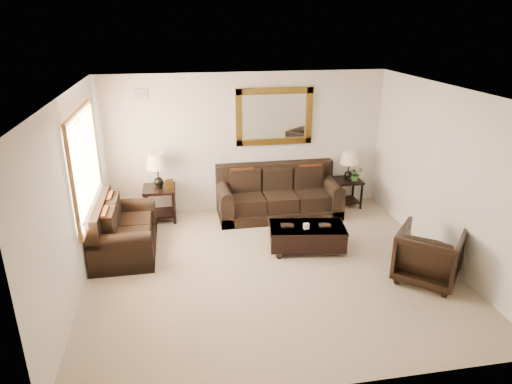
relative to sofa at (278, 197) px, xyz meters
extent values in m
cube|color=gray|center=(-0.57, -2.04, -0.35)|extent=(5.50, 5.00, 0.01)
cube|color=white|center=(-0.57, -2.04, 2.35)|extent=(5.50, 5.00, 0.01)
cube|color=beige|center=(-0.57, 0.46, 1.00)|extent=(5.50, 0.01, 2.70)
cube|color=beige|center=(-0.57, -4.54, 1.00)|extent=(5.50, 0.01, 2.70)
cube|color=beige|center=(-3.32, -2.04, 1.00)|extent=(0.01, 5.00, 2.70)
cube|color=beige|center=(2.18, -2.04, 1.00)|extent=(0.01, 5.00, 2.70)
cube|color=white|center=(-3.31, -1.14, 1.20)|extent=(0.01, 1.80, 1.50)
cube|color=brown|center=(-3.27, -1.14, 1.99)|extent=(0.06, 1.96, 0.08)
cube|color=brown|center=(-3.27, -1.14, 0.41)|extent=(0.06, 1.96, 0.08)
cube|color=brown|center=(-3.27, -2.08, 1.20)|extent=(0.06, 0.08, 1.50)
cube|color=brown|center=(-3.27, -0.20, 1.20)|extent=(0.06, 0.08, 1.50)
cube|color=brown|center=(-3.27, -1.14, 1.20)|extent=(0.05, 0.05, 1.50)
cube|color=#46250E|center=(0.00, 0.43, 1.50)|extent=(1.50, 0.06, 1.10)
cube|color=white|center=(0.00, 0.44, 1.50)|extent=(1.26, 0.01, 0.86)
cube|color=#999999|center=(-2.47, 0.44, 2.00)|extent=(0.25, 0.02, 0.18)
cube|color=black|center=(0.00, -0.06, -0.25)|extent=(2.34, 1.01, 0.19)
cube|color=black|center=(0.00, 0.32, 0.37)|extent=(2.34, 0.23, 0.48)
cube|color=black|center=(-0.62, -0.09, -0.01)|extent=(0.60, 0.83, 0.29)
cube|color=black|center=(0.00, -0.09, -0.01)|extent=(0.60, 0.83, 0.29)
cube|color=black|center=(0.62, -0.09, -0.01)|extent=(0.60, 0.83, 0.29)
cube|color=black|center=(-1.05, -0.06, -0.07)|extent=(0.23, 1.01, 0.56)
cylinder|color=black|center=(-1.05, -0.06, 0.22)|extent=(0.23, 0.99, 0.23)
cube|color=black|center=(1.05, -0.06, -0.07)|extent=(0.23, 1.01, 0.56)
cylinder|color=black|center=(1.05, -0.06, 0.22)|extent=(0.23, 0.99, 0.23)
cube|color=#6C2D0E|center=(-0.68, 0.13, 0.37)|extent=(0.45, 0.20, 0.46)
cube|color=#6C2D0E|center=(0.68, 0.13, 0.37)|extent=(0.45, 0.20, 0.46)
cube|color=black|center=(-2.82, -1.08, -0.26)|extent=(0.96, 1.62, 0.18)
cube|color=black|center=(-3.19, -1.08, 0.34)|extent=(0.22, 1.62, 0.46)
cube|color=black|center=(-2.80, -1.37, -0.03)|extent=(0.79, 0.56, 0.27)
cube|color=black|center=(-2.80, -0.78, -0.03)|extent=(0.79, 0.56, 0.27)
cube|color=black|center=(-2.82, -1.77, -0.08)|extent=(0.96, 0.22, 0.54)
cylinder|color=black|center=(-2.82, -1.77, 0.19)|extent=(0.94, 0.22, 0.22)
cube|color=black|center=(-2.82, -0.38, -0.08)|extent=(0.96, 0.22, 0.54)
cylinder|color=black|center=(-2.82, -0.38, 0.19)|extent=(0.94, 0.22, 0.22)
cube|color=#6C2D0E|center=(-3.00, -1.42, 0.33)|extent=(0.19, 0.43, 0.44)
cube|color=#6C2D0E|center=(-3.00, -0.73, 0.33)|extent=(0.19, 0.43, 0.44)
cube|color=black|center=(-2.27, 0.12, 0.28)|extent=(0.60, 0.60, 0.05)
cube|color=black|center=(-2.27, 0.12, -0.22)|extent=(0.51, 0.51, 0.03)
cylinder|color=black|center=(-2.52, -0.13, -0.05)|extent=(0.05, 0.05, 0.60)
cylinder|color=black|center=(-2.01, -0.13, -0.05)|extent=(0.05, 0.05, 0.60)
cylinder|color=black|center=(-2.52, 0.38, -0.05)|extent=(0.05, 0.05, 0.60)
cylinder|color=black|center=(-2.01, 0.38, -0.05)|extent=(0.05, 0.05, 0.60)
sphere|color=black|center=(-2.27, 0.12, 0.42)|extent=(0.19, 0.19, 0.19)
cylinder|color=black|center=(-2.27, 0.12, 0.61)|extent=(0.03, 0.03, 0.39)
cone|color=beige|center=(-2.27, 0.12, 0.83)|extent=(0.41, 0.41, 0.28)
cube|color=#46250E|center=(-2.07, 0.01, 0.40)|extent=(0.16, 0.11, 0.19)
cube|color=black|center=(1.48, 0.16, 0.20)|extent=(0.52, 0.52, 0.05)
cube|color=black|center=(1.48, 0.16, -0.23)|extent=(0.45, 0.45, 0.03)
cylinder|color=black|center=(1.26, -0.06, -0.09)|extent=(0.05, 0.05, 0.52)
cylinder|color=black|center=(1.71, -0.06, -0.09)|extent=(0.05, 0.05, 0.52)
cylinder|color=black|center=(1.26, 0.38, -0.09)|extent=(0.05, 0.05, 0.52)
cylinder|color=black|center=(1.71, 0.38, -0.09)|extent=(0.05, 0.05, 0.52)
sphere|color=black|center=(1.48, 0.16, 0.32)|extent=(0.16, 0.16, 0.16)
cylinder|color=black|center=(1.48, 0.16, 0.49)|extent=(0.02, 0.02, 0.34)
cone|color=beige|center=(1.48, 0.16, 0.68)|extent=(0.36, 0.36, 0.25)
sphere|color=black|center=(-0.37, -1.77, -0.30)|extent=(0.11, 0.11, 0.11)
sphere|color=black|center=(0.67, -1.77, -0.30)|extent=(0.11, 0.11, 0.11)
sphere|color=black|center=(-0.37, -1.30, -0.30)|extent=(0.11, 0.11, 0.11)
sphere|color=black|center=(0.67, -1.30, -0.30)|extent=(0.11, 0.11, 0.11)
cube|color=black|center=(0.15, -1.54, -0.10)|extent=(1.31, 0.84, 0.34)
cube|color=black|center=(0.15, -1.54, 0.06)|extent=(1.34, 0.86, 0.04)
cube|color=black|center=(-0.18, -1.49, 0.09)|extent=(0.23, 0.17, 0.03)
cube|color=black|center=(0.43, -1.59, 0.09)|extent=(0.21, 0.16, 0.02)
cube|color=white|center=(0.10, -1.63, 0.12)|extent=(0.09, 0.06, 0.09)
imported|color=black|center=(1.63, -2.76, 0.09)|extent=(1.17, 1.16, 0.88)
imported|color=#26511B|center=(1.60, 0.06, 0.34)|extent=(0.31, 0.34, 0.23)
camera|label=1|loc=(-1.87, -8.09, 3.28)|focal=32.00mm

